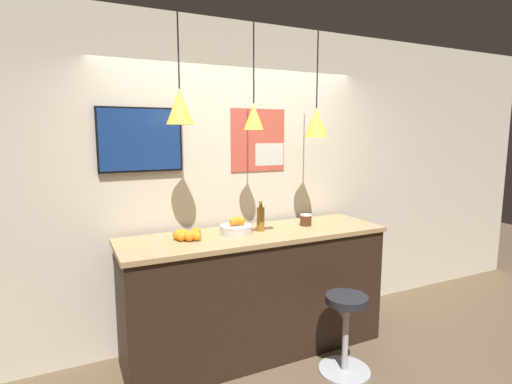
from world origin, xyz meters
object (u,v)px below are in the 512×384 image
at_px(bar_stool, 346,324).
at_px(spread_jar, 306,220).
at_px(fruit_bowl, 236,228).
at_px(juice_bottle, 261,218).
at_px(mounted_tv, 140,140).

bearing_deg(bar_stool, spread_jar, 87.86).
relative_size(fruit_bowl, juice_bottle, 1.01).
relative_size(bar_stool, spread_jar, 6.15).
bearing_deg(mounted_tv, fruit_bowl, -27.36).
bearing_deg(juice_bottle, fruit_bowl, -179.64).
bearing_deg(fruit_bowl, juice_bottle, 0.36).
bearing_deg(spread_jar, mounted_tv, 165.58).
distance_m(juice_bottle, spread_jar, 0.47).
xyz_separation_m(juice_bottle, mounted_tv, (-0.92, 0.36, 0.67)).
bearing_deg(juice_bottle, bar_stool, -55.59).
distance_m(fruit_bowl, mounted_tv, 1.07).
relative_size(juice_bottle, mounted_tv, 0.38).
distance_m(bar_stool, spread_jar, 0.96).
distance_m(fruit_bowl, spread_jar, 0.69).
bearing_deg(spread_jar, bar_stool, -92.14).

